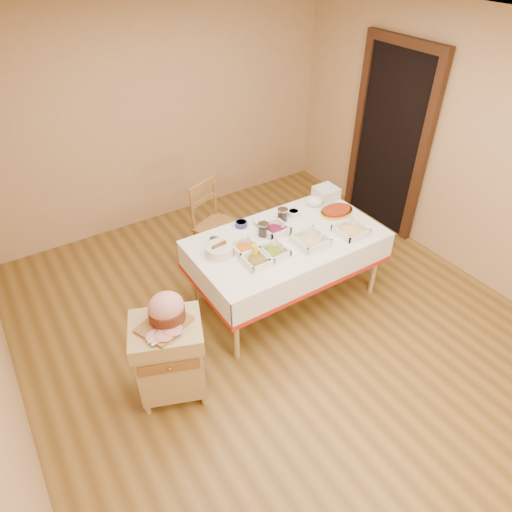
{
  "coord_description": "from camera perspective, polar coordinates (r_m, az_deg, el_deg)",
  "views": [
    {
      "loc": [
        -1.86,
        -2.51,
        3.22
      ],
      "look_at": [
        -0.11,
        0.2,
        0.77
      ],
      "focal_mm": 32.0,
      "sensor_mm": 36.0,
      "label": 1
    }
  ],
  "objects": [
    {
      "name": "plate_stack",
      "position": [
        4.96,
        8.75,
        7.81
      ],
      "size": [
        0.22,
        0.22,
        0.12
      ],
      "color": "silver",
      "rests_on": "dining_table"
    },
    {
      "name": "mustard_bottle",
      "position": [
        4.01,
        -0.14,
        0.72
      ],
      "size": [
        0.05,
        0.05,
        0.17
      ],
      "color": "yellow",
      "rests_on": "dining_table"
    },
    {
      "name": "serving_dish_c",
      "position": [
        4.23,
        6.81,
        1.95
      ],
      "size": [
        0.29,
        0.29,
        0.12
      ],
      "color": "silver",
      "rests_on": "dining_table"
    },
    {
      "name": "butcher_cart",
      "position": [
        3.73,
        -10.73,
        -12.09
      ],
      "size": [
        0.67,
        0.62,
        0.77
      ],
      "color": "tan",
      "rests_on": "ground"
    },
    {
      "name": "room_shell",
      "position": [
        3.67,
        3.17,
        5.54
      ],
      "size": [
        5.0,
        5.0,
        5.0
      ],
      "color": "brown",
      "rests_on": "ground"
    },
    {
      "name": "serving_dish_f",
      "position": [
        4.36,
        2.38,
        3.36
      ],
      "size": [
        0.24,
        0.23,
        0.11
      ],
      "color": "silver",
      "rests_on": "dining_table"
    },
    {
      "name": "preserve_jar_right",
      "position": [
        4.53,
        3.33,
        5.09
      ],
      "size": [
        0.1,
        0.1,
        0.13
      ],
      "color": "silver",
      "rests_on": "dining_table"
    },
    {
      "name": "ham_on_board",
      "position": [
        3.44,
        -11.18,
        -6.72
      ],
      "size": [
        0.39,
        0.37,
        0.25
      ],
      "color": "olive",
      "rests_on": "butcher_cart"
    },
    {
      "name": "bread_basket",
      "position": [
        4.08,
        -4.62,
        0.75
      ],
      "size": [
        0.25,
        0.25,
        0.11
      ],
      "color": "silver",
      "rests_on": "dining_table"
    },
    {
      "name": "doorway",
      "position": [
        5.71,
        16.47,
        14.02
      ],
      "size": [
        0.09,
        1.1,
        2.2
      ],
      "color": "black",
      "rests_on": "ground"
    },
    {
      "name": "serving_dish_b",
      "position": [
        4.07,
        2.14,
        0.53
      ],
      "size": [
        0.24,
        0.24,
        0.1
      ],
      "color": "silver",
      "rests_on": "dining_table"
    },
    {
      "name": "dining_table",
      "position": [
        4.41,
        3.8,
        0.61
      ],
      "size": [
        1.82,
        1.02,
        0.76
      ],
      "color": "tan",
      "rests_on": "ground"
    },
    {
      "name": "bowl_white_imported",
      "position": [
        4.49,
        0.84,
        4.23
      ],
      "size": [
        0.19,
        0.19,
        0.04
      ],
      "primitive_type": "imported",
      "rotation": [
        0.0,
        0.0,
        0.14
      ],
      "color": "silver",
      "rests_on": "dining_table"
    },
    {
      "name": "small_bowl_mid",
      "position": [
        4.45,
        -1.86,
        4.06
      ],
      "size": [
        0.12,
        0.12,
        0.05
      ],
      "color": "navy",
      "rests_on": "dining_table"
    },
    {
      "name": "serving_dish_e",
      "position": [
        4.12,
        -1.42,
        1.03
      ],
      "size": [
        0.22,
        0.21,
        0.1
      ],
      "color": "silver",
      "rests_on": "dining_table"
    },
    {
      "name": "small_bowl_left",
      "position": [
        4.23,
        -5.25,
        1.96
      ],
      "size": [
        0.12,
        0.12,
        0.05
      ],
      "color": "silver",
      "rests_on": "dining_table"
    },
    {
      "name": "serving_dish_d",
      "position": [
        4.44,
        11.77,
        3.12
      ],
      "size": [
        0.27,
        0.27,
        0.1
      ],
      "color": "silver",
      "rests_on": "dining_table"
    },
    {
      "name": "brass_platter",
      "position": [
        4.74,
        10.03,
        5.56
      ],
      "size": [
        0.36,
        0.26,
        0.05
      ],
      "color": "gold",
      "rests_on": "dining_table"
    },
    {
      "name": "bowl_small_imported",
      "position": [
        4.84,
        7.3,
        6.66
      ],
      "size": [
        0.21,
        0.21,
        0.05
      ],
      "primitive_type": "imported",
      "rotation": [
        0.0,
        0.0,
        -0.24
      ],
      "color": "silver",
      "rests_on": "dining_table"
    },
    {
      "name": "serving_dish_a",
      "position": [
        3.97,
        0.15,
        -0.55
      ],
      "size": [
        0.23,
        0.23,
        0.1
      ],
      "color": "silver",
      "rests_on": "dining_table"
    },
    {
      "name": "preserve_jar_left",
      "position": [
        4.31,
        0.92,
        3.28
      ],
      "size": [
        0.1,
        0.1,
        0.13
      ],
      "color": "silver",
      "rests_on": "dining_table"
    },
    {
      "name": "dining_chair",
      "position": [
        4.99,
        -5.11,
        3.95
      ],
      "size": [
        0.56,
        0.55,
        0.97
      ],
      "color": "olive",
      "rests_on": "ground"
    },
    {
      "name": "small_bowl_right",
      "position": [
        4.63,
        4.71,
        5.39
      ],
      "size": [
        0.12,
        0.12,
        0.06
      ],
      "color": "silver",
      "rests_on": "dining_table"
    }
  ]
}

